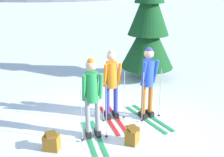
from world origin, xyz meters
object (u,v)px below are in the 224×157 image
pine_tree_near (149,21)px  backpack_on_snow_beside (52,142)px  skier_in_green (92,94)px  skier_in_orange (112,81)px  skier_in_blue (148,80)px  backpack_on_snow_front (132,135)px

pine_tree_near → backpack_on_snow_beside: (-4.01, -3.30, -1.87)m
skier_in_green → backpack_on_snow_beside: size_ratio=4.65×
backpack_on_snow_beside → skier_in_green: bearing=10.1°
pine_tree_near → skier_in_green: bearing=-134.3°
skier_in_orange → skier_in_blue: bearing=-19.0°
skier_in_green → backpack_on_snow_front: (0.72, -0.56, -0.85)m
skier_in_orange → backpack_on_snow_beside: (-1.68, -0.85, -0.82)m
skier_in_green → backpack_on_snow_beside: 1.29m
skier_in_blue → backpack_on_snow_front: skier_in_blue is taller
skier_in_green → pine_tree_near: size_ratio=0.41×
skier_in_orange → backpack_on_snow_beside: 2.06m
backpack_on_snow_front → pine_tree_near: bearing=57.7°
pine_tree_near → backpack_on_snow_beside: size_ratio=11.30×
skier_in_green → backpack_on_snow_front: 1.25m
skier_in_orange → backpack_on_snow_front: skier_in_orange is taller
skier_in_blue → backpack_on_snow_beside: bearing=-167.6°
skier_in_blue → pine_tree_near: (1.47, 2.74, 1.02)m
skier_in_orange → skier_in_blue: size_ratio=0.97×
skier_in_orange → pine_tree_near: bearing=46.4°
skier_in_orange → skier_in_blue: (0.86, -0.29, 0.03)m
skier_in_orange → pine_tree_near: (2.33, 2.45, 1.05)m
skier_in_orange → backpack_on_snow_front: bearing=-90.3°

